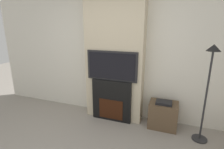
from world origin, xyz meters
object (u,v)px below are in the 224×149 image
(fireplace, at_px, (112,100))
(television, at_px, (112,66))
(media_stand, at_px, (163,115))
(floor_lamp, at_px, (209,79))

(fireplace, distance_m, television, 0.71)
(fireplace, xyz_separation_m, television, (0.00, -0.00, 0.71))
(fireplace, relative_size, media_stand, 1.56)
(floor_lamp, distance_m, media_stand, 1.05)
(television, height_order, media_stand, television)
(floor_lamp, bearing_deg, television, 175.83)
(media_stand, bearing_deg, fireplace, -176.03)
(fireplace, relative_size, television, 0.85)
(fireplace, xyz_separation_m, media_stand, (1.00, 0.07, -0.17))
(floor_lamp, xyz_separation_m, media_stand, (-0.63, 0.19, -0.82))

